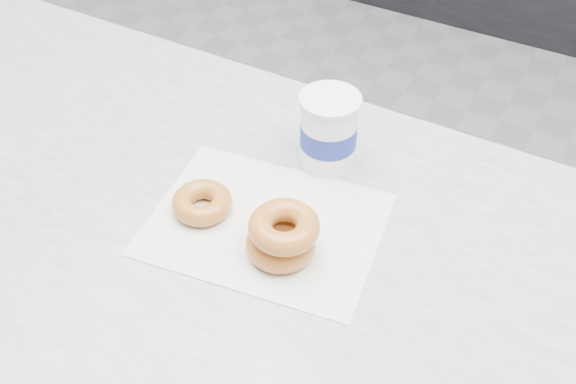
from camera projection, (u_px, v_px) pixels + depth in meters
name	position (u px, v px, depth m)	size (l,w,h in m)	color
ground	(396.00, 319.00, 1.92)	(5.00, 5.00, 0.00)	gray
wax_paper	(266.00, 224.00, 0.96)	(0.34, 0.26, 0.00)	silver
donut_single	(202.00, 203.00, 0.97)	(0.09, 0.09, 0.03)	#B67932
donut_stack	(282.00, 235.00, 0.90)	(0.13, 0.13, 0.07)	#B67932
coffee_cup	(329.00, 130.00, 1.02)	(0.11, 0.11, 0.13)	white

